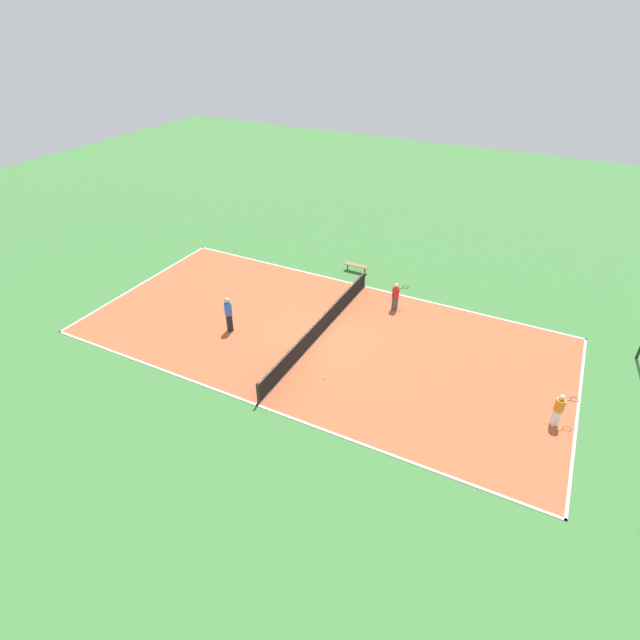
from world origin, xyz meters
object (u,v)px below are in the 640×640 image
at_px(player_center_orange, 559,408).
at_px(tennis_ball_left_sideline, 324,378).
at_px(tennis_net, 320,326).
at_px(player_coach_red, 396,295).
at_px(tennis_ball_far_baseline, 293,362).
at_px(bench, 356,266).
at_px(player_near_blue, 228,312).

bearing_deg(player_center_orange, tennis_ball_left_sideline, 147.12).
height_order(tennis_net, tennis_ball_left_sideline, tennis_net).
bearing_deg(tennis_net, player_center_orange, 83.28).
bearing_deg(player_coach_red, tennis_net, -174.31).
bearing_deg(player_coach_red, tennis_ball_far_baseline, -164.49).
xyz_separation_m(bench, player_center_orange, (8.17, 11.74, 0.46)).
height_order(player_near_blue, tennis_ball_left_sideline, player_near_blue).
bearing_deg(player_coach_red, player_center_orange, -85.44).
xyz_separation_m(tennis_net, player_near_blue, (1.61, -4.07, 0.54)).
bearing_deg(tennis_net, player_near_blue, -68.40).
bearing_deg(player_center_orange, player_near_blue, 138.68).
distance_m(player_center_orange, player_coach_red, 9.73).
relative_size(player_center_orange, player_near_blue, 0.79).
height_order(player_center_orange, tennis_ball_left_sideline, player_center_orange).
relative_size(player_center_orange, player_coach_red, 0.96).
height_order(bench, player_coach_red, player_coach_red).
distance_m(bench, player_coach_red, 4.63).
xyz_separation_m(tennis_net, player_coach_red, (-3.91, 2.34, 0.34)).
bearing_deg(tennis_ball_left_sideline, player_near_blue, -101.77).
height_order(tennis_net, player_center_orange, player_center_orange).
bearing_deg(bench, tennis_ball_left_sideline, -73.96).
xyz_separation_m(player_near_blue, player_coach_red, (-5.52, 6.41, -0.20)).
bearing_deg(player_center_orange, player_coach_red, 105.21).
xyz_separation_m(player_near_blue, tennis_ball_left_sideline, (1.19, 5.71, -1.03)).
xyz_separation_m(tennis_net, tennis_ball_left_sideline, (2.80, 1.65, -0.48)).
height_order(player_center_orange, player_coach_red, player_coach_red).
relative_size(tennis_net, player_center_orange, 7.45).
distance_m(player_coach_red, tennis_ball_left_sideline, 6.80).
bearing_deg(bench, player_center_orange, -34.83).
distance_m(player_center_orange, tennis_ball_left_sideline, 9.11).
bearing_deg(tennis_ball_far_baseline, player_near_blue, -101.63).
bearing_deg(tennis_ball_far_baseline, bench, -173.62).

